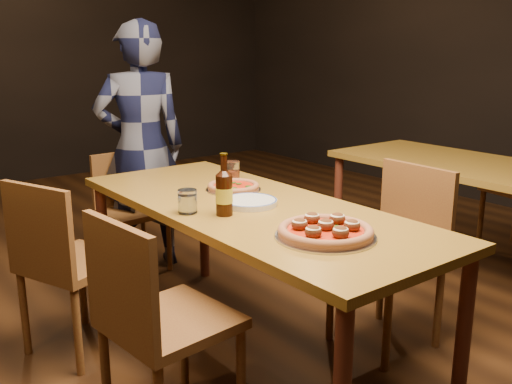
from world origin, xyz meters
TOP-DOWN VIEW (x-y plane):
  - ground at (0.00, 0.00)m, footprint 9.00×9.00m
  - table_main at (0.00, 0.00)m, footprint 0.80×2.00m
  - table_right at (1.70, -0.20)m, footprint 0.80×2.00m
  - chair_main_nw at (-0.59, -0.29)m, footprint 0.47×0.47m
  - chair_main_sw at (-0.65, 0.54)m, footprint 0.55×0.55m
  - chair_main_e at (0.58, -0.35)m, footprint 0.45×0.45m
  - chair_end at (0.03, 1.31)m, footprint 0.41×0.41m
  - pizza_meatball at (-0.05, -0.56)m, footprint 0.39×0.39m
  - pizza_margherita at (0.10, 0.27)m, footprint 0.28×0.28m
  - plate_stack at (-0.00, -0.00)m, footprint 0.26×0.26m
  - beer_bottle at (-0.19, -0.07)m, footprint 0.08×0.08m
  - water_glass at (-0.30, 0.06)m, footprint 0.08×0.08m
  - amber_glass at (0.23, 0.46)m, footprint 0.08×0.08m
  - diner at (0.14, 1.37)m, footprint 0.69×0.56m

SIDE VIEW (x-z plane):
  - ground at x=0.00m, z-range 0.00..0.00m
  - chair_end at x=0.03m, z-range 0.00..0.82m
  - chair_main_sw at x=-0.65m, z-range 0.00..0.92m
  - chair_main_nw at x=-0.59m, z-range 0.00..0.93m
  - chair_main_e at x=0.58m, z-range 0.00..0.94m
  - table_main at x=0.00m, z-range 0.30..1.05m
  - table_right at x=1.70m, z-range 0.30..1.05m
  - plate_stack at x=0.00m, z-range 0.75..0.77m
  - pizza_margherita at x=0.10m, z-range 0.75..0.79m
  - pizza_meatball at x=-0.05m, z-range 0.74..0.81m
  - amber_glass at x=0.23m, z-range 0.75..0.85m
  - water_glass at x=-0.30m, z-range 0.75..0.86m
  - diner at x=0.14m, z-range 0.00..1.63m
  - beer_bottle at x=-0.19m, z-range 0.71..0.98m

